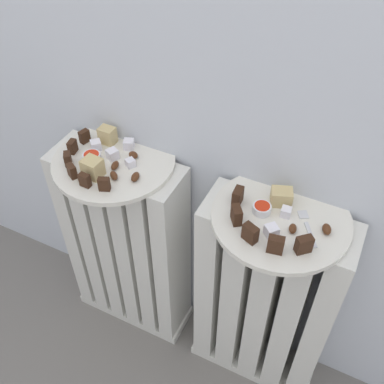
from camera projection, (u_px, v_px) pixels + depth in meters
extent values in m
cube|color=silver|center=(136.00, 304.00, 1.52)|extent=(0.36, 0.13, 0.03)
cube|color=silver|center=(84.00, 226.00, 1.35)|extent=(0.05, 0.13, 0.61)
cube|color=silver|center=(101.00, 233.00, 1.33)|extent=(0.05, 0.13, 0.61)
cube|color=silver|center=(118.00, 240.00, 1.31)|extent=(0.05, 0.13, 0.61)
cube|color=silver|center=(136.00, 247.00, 1.29)|extent=(0.05, 0.13, 0.61)
cube|color=silver|center=(154.00, 254.00, 1.27)|extent=(0.05, 0.13, 0.61)
cube|color=silver|center=(173.00, 262.00, 1.25)|extent=(0.05, 0.13, 0.61)
cube|color=silver|center=(253.00, 356.00, 1.39)|extent=(0.36, 0.13, 0.03)
cube|color=silver|center=(214.00, 278.00, 1.21)|extent=(0.05, 0.13, 0.61)
cube|color=silver|center=(239.00, 288.00, 1.19)|extent=(0.05, 0.13, 0.61)
cube|color=silver|center=(264.00, 299.00, 1.17)|extent=(0.05, 0.13, 0.61)
cube|color=silver|center=(291.00, 309.00, 1.14)|extent=(0.05, 0.13, 0.61)
cube|color=silver|center=(319.00, 321.00, 1.12)|extent=(0.05, 0.13, 0.61)
cylinder|color=silver|center=(114.00, 161.00, 1.08)|extent=(0.30, 0.30, 0.01)
cylinder|color=silver|center=(281.00, 218.00, 0.95)|extent=(0.30, 0.30, 0.01)
cube|color=#382114|center=(84.00, 136.00, 1.12)|extent=(0.02, 0.03, 0.03)
cube|color=#382114|center=(72.00, 147.00, 1.09)|extent=(0.02, 0.03, 0.03)
cube|color=#382114|center=(68.00, 159.00, 1.06)|extent=(0.03, 0.03, 0.03)
cube|color=#382114|center=(72.00, 171.00, 1.02)|extent=(0.03, 0.03, 0.03)
cube|color=#382114|center=(85.00, 180.00, 1.00)|extent=(0.03, 0.02, 0.03)
cube|color=#382114|center=(104.00, 184.00, 0.99)|extent=(0.03, 0.02, 0.03)
cube|color=tan|center=(107.00, 135.00, 1.11)|extent=(0.04, 0.03, 0.04)
cube|color=tan|center=(93.00, 168.00, 1.02)|extent=(0.05, 0.04, 0.05)
cube|color=white|center=(96.00, 145.00, 1.10)|extent=(0.03, 0.03, 0.02)
cube|color=white|center=(112.00, 154.00, 1.07)|extent=(0.03, 0.03, 0.02)
cube|color=white|center=(129.00, 144.00, 1.10)|extent=(0.03, 0.03, 0.02)
cube|color=white|center=(130.00, 163.00, 1.06)|extent=(0.03, 0.03, 0.02)
ellipsoid|color=#4C2814|center=(115.00, 165.00, 1.05)|extent=(0.02, 0.03, 0.02)
ellipsoid|color=#4C2814|center=(114.00, 176.00, 1.03)|extent=(0.03, 0.03, 0.02)
ellipsoid|color=#4C2814|center=(133.00, 155.00, 1.08)|extent=(0.03, 0.03, 0.01)
ellipsoid|color=#4C2814|center=(135.00, 177.00, 1.02)|extent=(0.02, 0.03, 0.02)
cylinder|color=white|center=(92.00, 158.00, 1.07)|extent=(0.04, 0.04, 0.02)
cylinder|color=red|center=(92.00, 156.00, 1.07)|extent=(0.04, 0.04, 0.01)
cube|color=#382114|center=(238.00, 196.00, 0.96)|extent=(0.02, 0.03, 0.04)
cube|color=#382114|center=(237.00, 215.00, 0.92)|extent=(0.03, 0.04, 0.04)
cube|color=#382114|center=(250.00, 233.00, 0.89)|extent=(0.04, 0.03, 0.04)
cube|color=#382114|center=(276.00, 245.00, 0.87)|extent=(0.03, 0.02, 0.04)
cube|color=#382114|center=(304.00, 245.00, 0.87)|extent=(0.04, 0.03, 0.04)
cube|color=tan|center=(281.00, 197.00, 0.96)|extent=(0.05, 0.05, 0.04)
cube|color=white|center=(286.00, 212.00, 0.94)|extent=(0.02, 0.02, 0.02)
cube|color=white|center=(271.00, 231.00, 0.90)|extent=(0.03, 0.03, 0.02)
ellipsoid|color=#4C2814|center=(293.00, 229.00, 0.91)|extent=(0.02, 0.03, 0.01)
ellipsoid|color=#4C2814|center=(327.00, 229.00, 0.91)|extent=(0.03, 0.03, 0.02)
cylinder|color=white|center=(262.00, 209.00, 0.95)|extent=(0.04, 0.04, 0.02)
cylinder|color=red|center=(262.00, 207.00, 0.95)|extent=(0.03, 0.03, 0.01)
cube|color=silver|center=(311.00, 235.00, 0.91)|extent=(0.04, 0.06, 0.00)
cube|color=silver|center=(303.00, 215.00, 0.95)|extent=(0.03, 0.03, 0.00)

